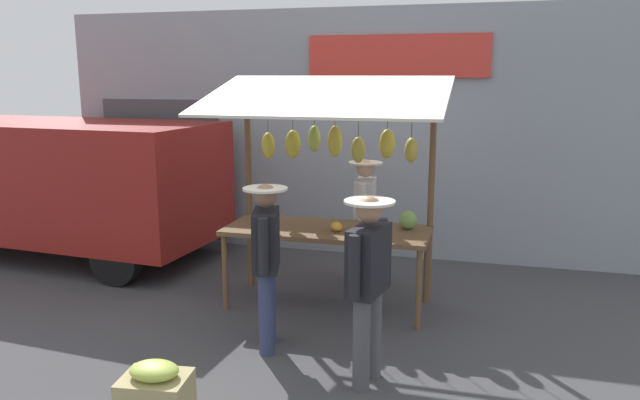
{
  "coord_description": "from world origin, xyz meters",
  "views": [
    {
      "loc": [
        -1.62,
        6.23,
        2.5
      ],
      "look_at": [
        0.0,
        0.3,
        1.25
      ],
      "focal_mm": 34.49,
      "sensor_mm": 36.0,
      "label": 1
    }
  ],
  "objects": [
    {
      "name": "shopper_with_shopping_bag",
      "position": [
        0.26,
        1.19,
        0.91
      ],
      "size": [
        0.4,
        0.65,
        1.55
      ],
      "rotation": [
        0.0,
        0.0,
        -1.3
      ],
      "color": "navy",
      "rests_on": "ground"
    },
    {
      "name": "ground_plane",
      "position": [
        0.0,
        0.0,
        0.0
      ],
      "size": [
        40.0,
        40.0,
        0.0
      ],
      "primitive_type": "plane",
      "color": "#424244"
    },
    {
      "name": "market_stall",
      "position": [
        -0.02,
        -0.05,
        1.56
      ],
      "size": [
        2.5,
        1.46,
        2.5
      ],
      "color": "brown",
      "rests_on": "ground"
    },
    {
      "name": "parked_van",
      "position": [
        4.22,
        -0.94,
        1.12
      ],
      "size": [
        4.53,
        2.19,
        1.88
      ],
      "rotation": [
        0.0,
        0.0,
        -0.08
      ],
      "color": "maroon",
      "rests_on": "ground"
    },
    {
      "name": "vendor_with_sunhat",
      "position": [
        -0.26,
        -0.75,
        0.9
      ],
      "size": [
        0.4,
        0.67,
        1.54
      ],
      "rotation": [
        0.0,
        0.0,
        1.66
      ],
      "color": "navy",
      "rests_on": "ground"
    },
    {
      "name": "shopper_in_grey_tee",
      "position": [
        -0.76,
        1.59,
        0.92
      ],
      "size": [
        0.41,
        0.67,
        1.57
      ],
      "rotation": [
        0.0,
        0.0,
        -1.76
      ],
      "color": "#4C4C51",
      "rests_on": "ground"
    },
    {
      "name": "street_backdrop",
      "position": [
        0.06,
        -2.2,
        1.7
      ],
      "size": [
        9.0,
        0.3,
        3.4
      ],
      "color": "#8C939E",
      "rests_on": "ground"
    },
    {
      "name": "produce_crate_near",
      "position": [
        0.64,
        2.56,
        0.21
      ],
      "size": [
        0.53,
        0.44,
        0.45
      ],
      "color": "tan",
      "rests_on": "ground"
    }
  ]
}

